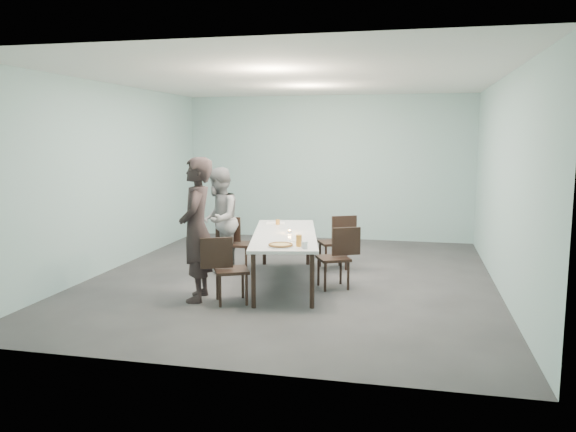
% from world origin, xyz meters
% --- Properties ---
extents(ground, '(7.00, 7.00, 0.00)m').
position_xyz_m(ground, '(0.00, 0.00, 0.00)').
color(ground, '#333335').
rests_on(ground, ground).
extents(room_shell, '(6.02, 7.02, 3.01)m').
position_xyz_m(room_shell, '(0.00, 0.00, 2.03)').
color(room_shell, '#97BFBF').
rests_on(room_shell, ground).
extents(table, '(1.42, 2.73, 0.75)m').
position_xyz_m(table, '(-0.04, -0.32, 0.69)').
color(table, white).
rests_on(table, ground).
extents(chair_near_left, '(0.65, 0.56, 0.87)m').
position_xyz_m(chair_near_left, '(-0.57, -1.46, 0.50)').
color(chair_near_left, black).
rests_on(chair_near_left, ground).
extents(chair_far_left, '(0.62, 0.43, 0.87)m').
position_xyz_m(chair_far_left, '(-1.02, 0.31, 0.50)').
color(chair_far_left, black).
rests_on(chair_far_left, ground).
extents(chair_near_right, '(0.65, 0.56, 0.87)m').
position_xyz_m(chair_near_right, '(0.77, -0.39, 0.50)').
color(chair_near_right, black).
rests_on(chair_near_right, ground).
extents(chair_far_right, '(0.65, 0.56, 0.87)m').
position_xyz_m(chair_far_right, '(0.60, 0.79, 0.50)').
color(chair_far_right, black).
rests_on(chair_far_right, ground).
extents(diner_near, '(0.59, 0.77, 1.89)m').
position_xyz_m(diner_near, '(-0.98, -1.39, 0.95)').
color(diner_near, black).
rests_on(diner_near, ground).
extents(diner_far, '(0.77, 0.91, 1.67)m').
position_xyz_m(diner_far, '(-1.24, 0.17, 0.84)').
color(diner_far, gray).
rests_on(diner_far, ground).
extents(pizza, '(0.34, 0.34, 0.04)m').
position_xyz_m(pizza, '(0.14, -1.31, 0.77)').
color(pizza, white).
rests_on(pizza, table).
extents(side_plate, '(0.18, 0.18, 0.01)m').
position_xyz_m(side_plate, '(0.24, -0.89, 0.76)').
color(side_plate, white).
rests_on(side_plate, table).
extents(beer_glass, '(0.08, 0.08, 0.15)m').
position_xyz_m(beer_glass, '(0.36, -1.24, 0.82)').
color(beer_glass, orange).
rests_on(beer_glass, table).
extents(water_tumbler, '(0.08, 0.08, 0.09)m').
position_xyz_m(water_tumbler, '(0.46, -1.36, 0.80)').
color(water_tumbler, silver).
rests_on(water_tumbler, table).
extents(tealight, '(0.06, 0.06, 0.05)m').
position_xyz_m(tealight, '(0.02, -0.29, 0.77)').
color(tealight, silver).
rests_on(tealight, table).
extents(amber_tumbler, '(0.07, 0.07, 0.08)m').
position_xyz_m(amber_tumbler, '(-0.33, 0.45, 0.79)').
color(amber_tumbler, orange).
rests_on(amber_tumbler, table).
extents(menu, '(0.34, 0.28, 0.01)m').
position_xyz_m(menu, '(-0.40, 0.58, 0.75)').
color(menu, silver).
rests_on(menu, table).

